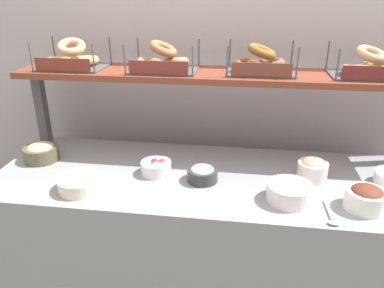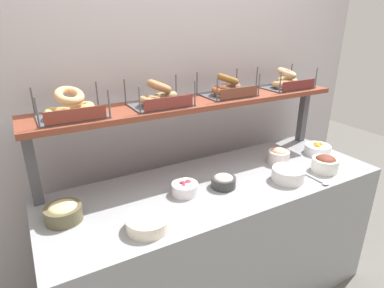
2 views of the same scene
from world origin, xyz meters
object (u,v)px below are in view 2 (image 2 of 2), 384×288
(serving_spoon_near_plate, at_px, (320,181))
(bagel_basket_sesame, at_px, (286,81))
(bowl_chocolate_spread, at_px, (325,163))
(bowl_hummus, at_px, (63,212))
(bowl_fruit_salad, at_px, (318,149))
(bagel_basket_everything, at_px, (160,97))
(bowl_beet_salad, at_px, (185,188))
(bagel_basket_plain, at_px, (71,108))
(bowl_potato_salad, at_px, (148,221))
(bowl_tuna_salad, at_px, (223,181))
(bowl_cream_cheese, at_px, (288,173))
(bowl_lox_spread, at_px, (279,156))
(bagel_basket_cinnamon_raisin, at_px, (228,88))

(serving_spoon_near_plate, xyz_separation_m, bagel_basket_sesame, (0.21, 0.55, 0.47))
(serving_spoon_near_plate, bearing_deg, bowl_chocolate_spread, 32.43)
(bowl_hummus, height_order, bowl_fruit_salad, bowl_hummus)
(bagel_basket_everything, bearing_deg, bowl_beet_salad, -87.66)
(bowl_fruit_salad, height_order, bagel_basket_plain, bagel_basket_plain)
(bowl_beet_salad, xyz_separation_m, bowl_fruit_salad, (1.07, 0.04, 0.00))
(bagel_basket_sesame, bearing_deg, bowl_potato_salad, -159.19)
(bowl_hummus, bearing_deg, serving_spoon_near_plate, -13.65)
(bowl_tuna_salad, height_order, bowl_potato_salad, same)
(bowl_fruit_salad, distance_m, bowl_potato_salad, 1.38)
(bowl_cream_cheese, distance_m, serving_spoon_near_plate, 0.19)
(bowl_lox_spread, distance_m, bagel_basket_plain, 1.29)
(bowl_fruit_salad, bearing_deg, bowl_cream_cheese, -157.72)
(bowl_fruit_salad, distance_m, serving_spoon_near_plate, 0.45)
(bowl_fruit_salad, xyz_separation_m, serving_spoon_near_plate, (-0.33, -0.30, -0.03))
(bowl_fruit_salad, bearing_deg, bagel_basket_sesame, 116.57)
(bowl_lox_spread, distance_m, serving_spoon_near_plate, 0.32)
(bagel_basket_plain, distance_m, bagel_basket_everything, 0.47)
(bowl_beet_salad, height_order, bagel_basket_cinnamon_raisin, bagel_basket_cinnamon_raisin)
(bowl_tuna_salad, relative_size, bowl_hummus, 0.81)
(bagel_basket_everything, distance_m, bagel_basket_sesame, 0.96)
(bowl_chocolate_spread, bearing_deg, bowl_fruit_salad, 48.99)
(bowl_tuna_salad, distance_m, bowl_potato_salad, 0.53)
(bowl_chocolate_spread, xyz_separation_m, bowl_hummus, (-1.49, 0.24, -0.00))
(bowl_potato_salad, bearing_deg, bagel_basket_everything, 58.80)
(bowl_hummus, bearing_deg, bowl_beet_salad, -5.70)
(bowl_beet_salad, distance_m, bowl_potato_salad, 0.35)
(bowl_cream_cheese, relative_size, bowl_chocolate_spread, 1.16)
(bowl_cream_cheese, height_order, bagel_basket_plain, bagel_basket_plain)
(bagel_basket_cinnamon_raisin, bearing_deg, bagel_basket_sesame, -0.75)
(bowl_chocolate_spread, relative_size, bagel_basket_sesame, 0.47)
(bowl_tuna_salad, xyz_separation_m, bagel_basket_everything, (-0.23, 0.31, 0.44))
(bowl_lox_spread, distance_m, bowl_cream_cheese, 0.24)
(bowl_chocolate_spread, bearing_deg, serving_spoon_near_plate, -147.57)
(bowl_lox_spread, xyz_separation_m, bagel_basket_plain, (-1.20, 0.22, 0.43))
(bowl_tuna_salad, bearing_deg, bagel_basket_everything, 127.15)
(bowl_cream_cheese, bearing_deg, bowl_lox_spread, 59.43)
(bowl_lox_spread, distance_m, bagel_basket_everything, 0.87)
(bowl_tuna_salad, height_order, bowl_cream_cheese, bowl_cream_cheese)
(bowl_potato_salad, distance_m, bagel_basket_everything, 0.70)
(bowl_lox_spread, xyz_separation_m, bowl_potato_salad, (-1.01, -0.24, -0.02))
(bagel_basket_cinnamon_raisin, bearing_deg, bowl_beet_salad, -148.00)
(bowl_tuna_salad, distance_m, bagel_basket_everything, 0.59)
(bowl_lox_spread, xyz_separation_m, bowl_cream_cheese, (-0.12, -0.21, -0.00))
(bowl_beet_salad, xyz_separation_m, bagel_basket_sesame, (0.95, 0.28, 0.44))
(serving_spoon_near_plate, bearing_deg, bagel_basket_everything, 144.60)
(bowl_tuna_salad, distance_m, bowl_lox_spread, 0.50)
(bowl_tuna_salad, relative_size, bagel_basket_sesame, 0.41)
(bowl_cream_cheese, bearing_deg, serving_spoon_near_plate, -35.99)
(serving_spoon_near_plate, relative_size, bagel_basket_sesame, 0.52)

